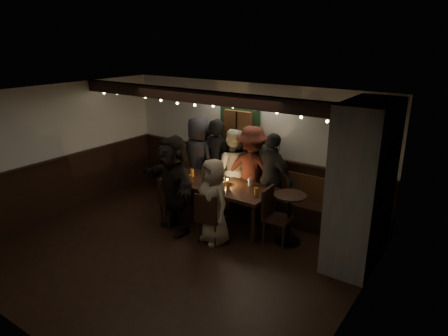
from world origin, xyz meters
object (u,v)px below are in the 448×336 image
Objects in this scene: person_e at (272,178)px; person_f at (174,184)px; person_a at (199,159)px; chair_near_left at (168,201)px; person_c at (232,169)px; person_b at (217,162)px; person_d at (252,171)px; high_top at (289,212)px; chair_end at (273,212)px; chair_near_right at (208,215)px; dining_table at (218,187)px; person_g at (214,201)px.

person_f reaches higher than person_e.
person_f is (0.59, -1.48, -0.01)m from person_a.
person_e is (1.84, -0.06, -0.05)m from person_a.
chair_near_left is 0.53× the size of person_c.
person_b is 1.03× the size of person_d.
person_b is (0.49, -0.00, 0.01)m from person_a.
person_b reaches higher than high_top.
person_e reaches higher than chair_end.
person_a is at bearing 160.27° from chair_end.
chair_near_right is 0.94× the size of chair_end.
dining_table is 2.44× the size of chair_near_left.
chair_end is 1.10× the size of high_top.
chair_near_right is 2.09m from person_a.
person_e is (-0.44, 0.76, 0.32)m from chair_end.
chair_near_left is at bearing -174.21° from person_f.
person_c is 1.12× the size of person_g.
person_a is 1.21× the size of person_g.
person_a is 1.84m from person_e.
person_c is at bearing 133.19° from person_g.
person_f is (-0.28, -1.50, 0.06)m from person_c.
person_b is 1.02× the size of person_f.
person_b is at bearing -165.40° from person_a.
person_a reaches higher than person_f.
person_g is (-0.40, -1.35, -0.12)m from person_e.
dining_table is 1.45× the size of person_g.
person_a is (-1.39, 1.51, 0.40)m from chair_near_right.
dining_table is 1.18× the size of person_b.
person_b reaches higher than chair_near_left.
dining_table is at bearing 175.16° from chair_end.
person_e is at bearing 151.52° from person_c.
person_a is at bearing 16.33° from person_e.
person_d is (-1.17, 0.67, 0.34)m from high_top.
dining_table is 0.80m from person_d.
person_g reaches higher than high_top.
person_d is at bearing 65.38° from dining_table.
person_e is (0.49, -0.06, -0.03)m from person_d.
person_a is at bearing 104.63° from chair_near_left.
dining_table is at bearing 114.74° from chair_near_right.
chair_end reaches higher than high_top.
high_top is 0.59× the size of person_g.
chair_near_left is at bearing -157.90° from person_g.
person_b is at bearing 120.83° from chair_near_right.
person_f reaches higher than high_top.
person_f is (0.10, -1.48, -0.02)m from person_b.
person_b is 1.48m from person_f.
chair_end is 1.29m from person_d.
person_e reaches higher than high_top.
person_f reaches higher than chair_end.
chair_end is at bearing 138.20° from person_e.
chair_near_left is 1.53m from person_a.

